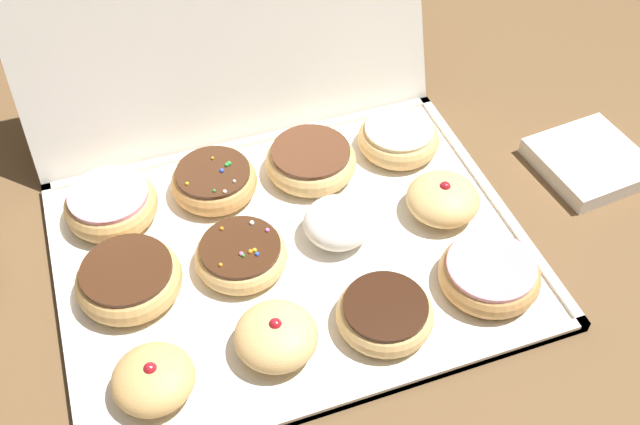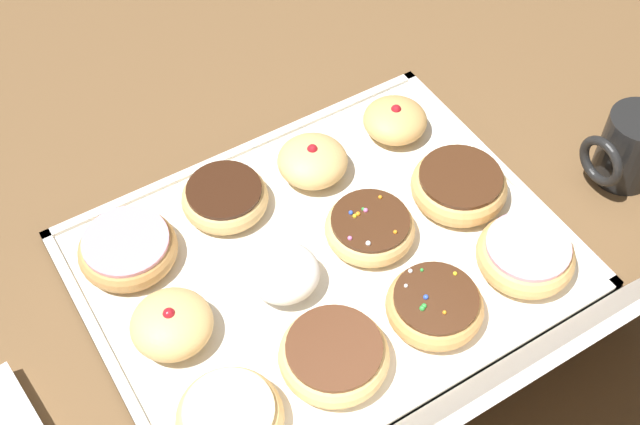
{
  "view_description": "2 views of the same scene",
  "coord_description": "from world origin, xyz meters",
  "px_view_note": "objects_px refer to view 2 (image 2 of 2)",
  "views": [
    {
      "loc": [
        -0.16,
        -0.55,
        0.69
      ],
      "look_at": [
        0.04,
        0.03,
        0.04
      ],
      "focal_mm": 41.79,
      "sensor_mm": 36.0,
      "label": 1
    },
    {
      "loc": [
        0.3,
        0.48,
        0.8
      ],
      "look_at": [
        -0.02,
        -0.05,
        0.03
      ],
      "focal_mm": 46.41,
      "sensor_mm": 36.0,
      "label": 2
    }
  ],
  "objects_px": {
    "pink_frosted_donut_3": "(128,249)",
    "coffee_mug": "(629,147)",
    "donut_box": "(325,261)",
    "sprinkle_donut_9": "(435,305)",
    "powdered_filled_donut_6": "(284,273)",
    "jelly_filled_donut_1": "(313,161)",
    "jelly_filled_donut_7": "(173,326)",
    "glazed_ring_donut_11": "(230,417)",
    "pink_frosted_donut_8": "(526,255)",
    "jelly_filled_donut_0": "(395,120)",
    "chocolate_frosted_donut_2": "(225,197)",
    "chocolate_frosted_donut_10": "(334,355)",
    "chocolate_frosted_donut_4": "(459,186)",
    "sprinkle_donut_5": "(369,227)"
  },
  "relations": [
    {
      "from": "jelly_filled_donut_0",
      "to": "jelly_filled_donut_1",
      "type": "xyz_separation_m",
      "value": [
        0.13,
        0.01,
        0.0
      ]
    },
    {
      "from": "pink_frosted_donut_8",
      "to": "donut_box",
      "type": "bearing_deg",
      "value": -33.72
    },
    {
      "from": "pink_frosted_donut_8",
      "to": "pink_frosted_donut_3",
      "type": "bearing_deg",
      "value": -32.87
    },
    {
      "from": "chocolate_frosted_donut_4",
      "to": "chocolate_frosted_donut_10",
      "type": "height_order",
      "value": "chocolate_frosted_donut_4"
    },
    {
      "from": "coffee_mug",
      "to": "chocolate_frosted_donut_10",
      "type": "bearing_deg",
      "value": 5.37
    },
    {
      "from": "sprinkle_donut_9",
      "to": "chocolate_frosted_donut_10",
      "type": "height_order",
      "value": "sprinkle_donut_9"
    },
    {
      "from": "jelly_filled_donut_7",
      "to": "pink_frosted_donut_3",
      "type": "bearing_deg",
      "value": -90.16
    },
    {
      "from": "pink_frosted_donut_8",
      "to": "chocolate_frosted_donut_10",
      "type": "distance_m",
      "value": 0.26
    },
    {
      "from": "pink_frosted_donut_8",
      "to": "jelly_filled_donut_0",
      "type": "bearing_deg",
      "value": -89.22
    },
    {
      "from": "glazed_ring_donut_11",
      "to": "pink_frosted_donut_3",
      "type": "bearing_deg",
      "value": -89.14
    },
    {
      "from": "jelly_filled_donut_7",
      "to": "pink_frosted_donut_8",
      "type": "bearing_deg",
      "value": 161.99
    },
    {
      "from": "jelly_filled_donut_0",
      "to": "pink_frosted_donut_8",
      "type": "relative_size",
      "value": 0.74
    },
    {
      "from": "jelly_filled_donut_0",
      "to": "sprinkle_donut_5",
      "type": "distance_m",
      "value": 0.18
    },
    {
      "from": "jelly_filled_donut_7",
      "to": "glazed_ring_donut_11",
      "type": "height_order",
      "value": "jelly_filled_donut_7"
    },
    {
      "from": "donut_box",
      "to": "sprinkle_donut_9",
      "type": "distance_m",
      "value": 0.14
    },
    {
      "from": "donut_box",
      "to": "sprinkle_donut_9",
      "type": "height_order",
      "value": "sprinkle_donut_9"
    },
    {
      "from": "sprinkle_donut_5",
      "to": "chocolate_frosted_donut_10",
      "type": "height_order",
      "value": "same"
    },
    {
      "from": "sprinkle_donut_5",
      "to": "sprinkle_donut_9",
      "type": "height_order",
      "value": "sprinkle_donut_9"
    },
    {
      "from": "pink_frosted_donut_3",
      "to": "pink_frosted_donut_8",
      "type": "xyz_separation_m",
      "value": [
        -0.39,
        0.25,
        0.0
      ]
    },
    {
      "from": "pink_frosted_donut_3",
      "to": "glazed_ring_donut_11",
      "type": "distance_m",
      "value": 0.25
    },
    {
      "from": "sprinkle_donut_5",
      "to": "sprinkle_donut_9",
      "type": "bearing_deg",
      "value": 90.12
    },
    {
      "from": "jelly_filled_donut_0",
      "to": "jelly_filled_donut_1",
      "type": "height_order",
      "value": "jelly_filled_donut_1"
    },
    {
      "from": "pink_frosted_donut_3",
      "to": "coffee_mug",
      "type": "relative_size",
      "value": 1.18
    },
    {
      "from": "donut_box",
      "to": "pink_frosted_donut_8",
      "type": "relative_size",
      "value": 4.78
    },
    {
      "from": "jelly_filled_donut_7",
      "to": "sprinkle_donut_5",
      "type": "bearing_deg",
      "value": -179.06
    },
    {
      "from": "jelly_filled_donut_1",
      "to": "pink_frosted_donut_3",
      "type": "height_order",
      "value": "jelly_filled_donut_1"
    },
    {
      "from": "sprinkle_donut_9",
      "to": "coffee_mug",
      "type": "bearing_deg",
      "value": -171.6
    },
    {
      "from": "jelly_filled_donut_7",
      "to": "coffee_mug",
      "type": "distance_m",
      "value": 0.6
    },
    {
      "from": "powdered_filled_donut_6",
      "to": "jelly_filled_donut_1",
      "type": "bearing_deg",
      "value": -132.07
    },
    {
      "from": "jelly_filled_donut_7",
      "to": "glazed_ring_donut_11",
      "type": "xyz_separation_m",
      "value": [
        -0.0,
        0.12,
        -0.0
      ]
    },
    {
      "from": "jelly_filled_donut_7",
      "to": "coffee_mug",
      "type": "xyz_separation_m",
      "value": [
        -0.59,
        0.08,
        0.02
      ]
    },
    {
      "from": "powdered_filled_donut_6",
      "to": "glazed_ring_donut_11",
      "type": "bearing_deg",
      "value": 42.33
    },
    {
      "from": "pink_frosted_donut_8",
      "to": "glazed_ring_donut_11",
      "type": "bearing_deg",
      "value": -0.35
    },
    {
      "from": "chocolate_frosted_donut_10",
      "to": "sprinkle_donut_9",
      "type": "bearing_deg",
      "value": 177.34
    },
    {
      "from": "donut_box",
      "to": "jelly_filled_donut_7",
      "type": "distance_m",
      "value": 0.2
    },
    {
      "from": "pink_frosted_donut_8",
      "to": "glazed_ring_donut_11",
      "type": "height_order",
      "value": "pink_frosted_donut_8"
    },
    {
      "from": "jelly_filled_donut_1",
      "to": "jelly_filled_donut_7",
      "type": "xyz_separation_m",
      "value": [
        0.25,
        0.13,
        -0.0
      ]
    },
    {
      "from": "chocolate_frosted_donut_4",
      "to": "glazed_ring_donut_11",
      "type": "distance_m",
      "value": 0.4
    },
    {
      "from": "coffee_mug",
      "to": "powdered_filled_donut_6",
      "type": "bearing_deg",
      "value": -9.12
    },
    {
      "from": "donut_box",
      "to": "chocolate_frosted_donut_2",
      "type": "distance_m",
      "value": 0.15
    },
    {
      "from": "jelly_filled_donut_7",
      "to": "glazed_ring_donut_11",
      "type": "bearing_deg",
      "value": 91.89
    },
    {
      "from": "donut_box",
      "to": "powdered_filled_donut_6",
      "type": "height_order",
      "value": "powdered_filled_donut_6"
    },
    {
      "from": "chocolate_frosted_donut_2",
      "to": "sprinkle_donut_5",
      "type": "xyz_separation_m",
      "value": [
        -0.12,
        0.13,
        -0.0
      ]
    },
    {
      "from": "chocolate_frosted_donut_2",
      "to": "powdered_filled_donut_6",
      "type": "bearing_deg",
      "value": 91.64
    },
    {
      "from": "chocolate_frosted_donut_2",
      "to": "powdered_filled_donut_6",
      "type": "relative_size",
      "value": 1.3
    },
    {
      "from": "pink_frosted_donut_3",
      "to": "sprinkle_donut_9",
      "type": "relative_size",
      "value": 1.06
    },
    {
      "from": "donut_box",
      "to": "glazed_ring_donut_11",
      "type": "height_order",
      "value": "glazed_ring_donut_11"
    },
    {
      "from": "jelly_filled_donut_0",
      "to": "powdered_filled_donut_6",
      "type": "xyz_separation_m",
      "value": [
        0.25,
        0.13,
        0.0
      ]
    },
    {
      "from": "pink_frosted_donut_8",
      "to": "powdered_filled_donut_6",
      "type": "bearing_deg",
      "value": -26.12
    },
    {
      "from": "jelly_filled_donut_7",
      "to": "pink_frosted_donut_8",
      "type": "relative_size",
      "value": 0.79
    }
  ]
}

